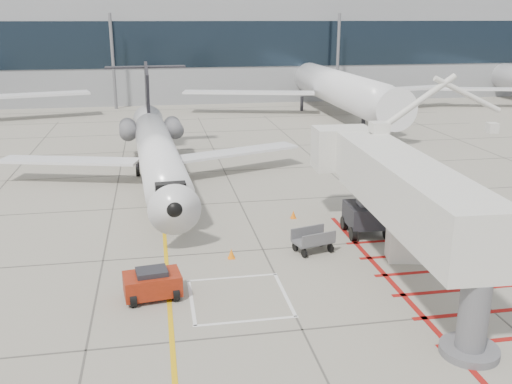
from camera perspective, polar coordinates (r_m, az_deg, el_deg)
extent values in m
plane|color=gray|center=(25.88, 2.38, -9.16)|extent=(260.00, 260.00, 0.00)
cone|color=orange|center=(28.37, -2.48, -6.16)|extent=(0.36, 0.36, 0.50)
cone|color=orange|center=(33.92, 3.75, -2.25)|extent=(0.34, 0.34, 0.47)
cube|color=gray|center=(93.98, -0.92, 14.34)|extent=(180.00, 28.00, 14.00)
cube|color=black|center=(80.12, 0.75, 14.59)|extent=(180.00, 0.10, 6.00)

